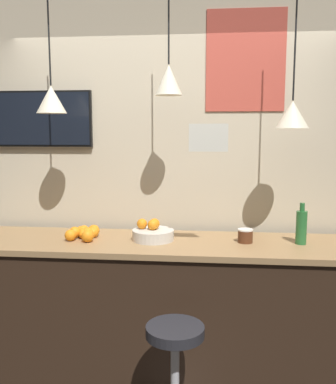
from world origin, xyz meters
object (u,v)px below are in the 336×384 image
object	(u,v)px
spread_jar	(245,236)
bar_stool	(175,370)
fruit_bowl	(153,233)
juice_bottle	(301,227)
mounted_tv	(42,119)

from	to	relation	value
spread_jar	bar_stool	bearing A→B (deg)	-122.75
fruit_bowl	juice_bottle	xyz separation A→B (m)	(1.03, -0.00, 0.07)
juice_bottle	bar_stool	bearing A→B (deg)	-140.30
spread_jar	mounted_tv	xyz separation A→B (m)	(-1.58, 0.37, 0.81)
fruit_bowl	juice_bottle	distance (m)	1.03
fruit_bowl	spread_jar	xyz separation A→B (m)	(0.65, -0.00, -0.00)
bar_stool	juice_bottle	xyz separation A→B (m)	(0.81, 0.67, 0.70)
fruit_bowl	spread_jar	size ratio (longest dim) A/B	2.83
bar_stool	mounted_tv	world-z (taller)	mounted_tv
juice_bottle	mounted_tv	size ratio (longest dim) A/B	0.35
bar_stool	mounted_tv	size ratio (longest dim) A/B	0.86
juice_bottle	spread_jar	distance (m)	0.38
bar_stool	juice_bottle	bearing A→B (deg)	39.70
juice_bottle	mounted_tv	world-z (taller)	mounted_tv
fruit_bowl	juice_bottle	world-z (taller)	juice_bottle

